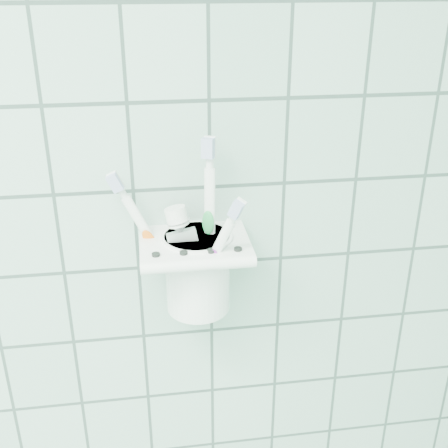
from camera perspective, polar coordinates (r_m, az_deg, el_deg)
name	(u,v)px	position (r m, az deg, el deg)	size (l,w,h in m)	color
holder_bracket	(195,246)	(0.70, -3.01, -2.24)	(0.14, 0.11, 0.04)	white
cup	(198,269)	(0.73, -2.70, -4.63)	(0.09, 0.09, 0.11)	white
toothbrush_pink	(184,231)	(0.71, -4.11, -0.74)	(0.08, 0.02, 0.19)	white
toothbrush_blue	(209,225)	(0.70, -1.57, -0.08)	(0.02, 0.03, 0.22)	white
toothbrush_orange	(187,241)	(0.70, -3.78, -1.74)	(0.06, 0.06, 0.18)	white
toothpaste_tube	(199,254)	(0.69, -2.51, -3.09)	(0.06, 0.03, 0.15)	silver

